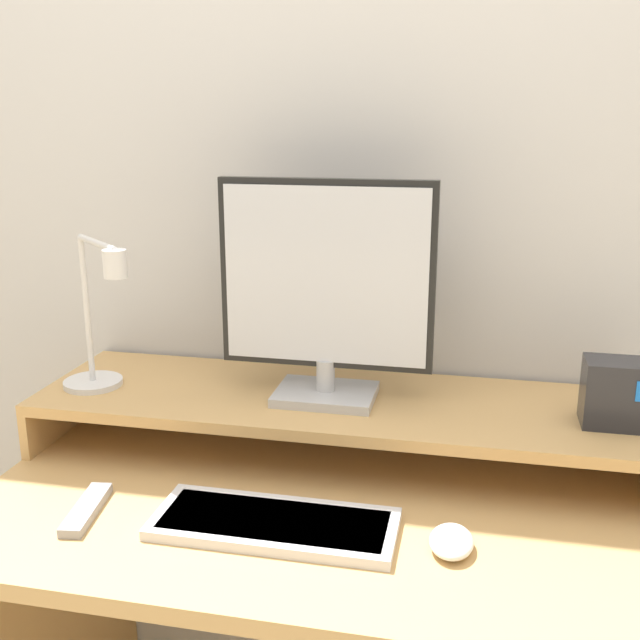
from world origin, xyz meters
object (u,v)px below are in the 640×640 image
at_px(desk_lamp, 98,333).
at_px(keyboard, 274,523).
at_px(remote_control, 87,509).
at_px(mouse, 451,541).
at_px(monitor, 326,290).
at_px(router_dock, 615,393).

xyz_separation_m(desk_lamp, keyboard, (0.42, -0.23, -0.23)).
bearing_deg(keyboard, desk_lamp, 150.70).
bearing_deg(desk_lamp, keyboard, -29.30).
bearing_deg(desk_lamp, remote_control, -69.63).
height_order(desk_lamp, mouse, desk_lamp).
bearing_deg(mouse, monitor, 130.88).
height_order(desk_lamp, remote_control, desk_lamp).
bearing_deg(router_dock, keyboard, -152.85).
height_order(router_dock, keyboard, router_dock).
relative_size(monitor, router_dock, 3.52).
distance_m(router_dock, keyboard, 0.64).
distance_m(monitor, remote_control, 0.57).
height_order(monitor, desk_lamp, monitor).
bearing_deg(remote_control, mouse, 1.79).
distance_m(router_dock, mouse, 0.42).
relative_size(desk_lamp, router_dock, 2.59).
bearing_deg(monitor, remote_control, -137.19).
xyz_separation_m(monitor, router_dock, (0.53, -0.02, -0.16)).
bearing_deg(monitor, router_dock, -1.96).
distance_m(desk_lamp, router_dock, 0.97).
distance_m(keyboard, mouse, 0.28).
distance_m(desk_lamp, remote_control, 0.35).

